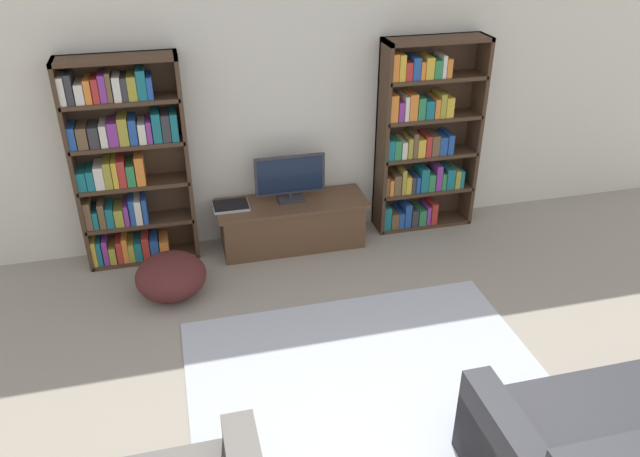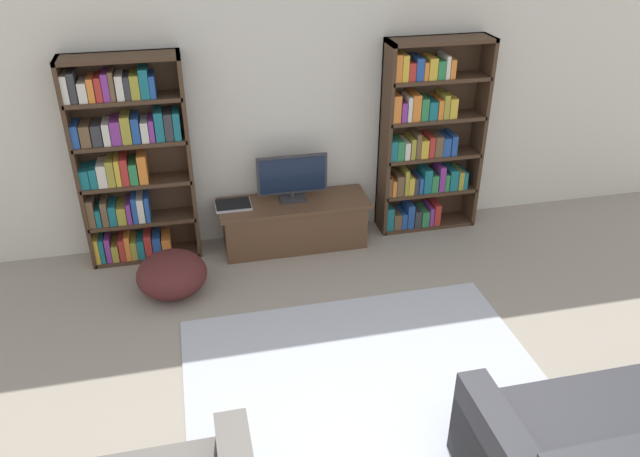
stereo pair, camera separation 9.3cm
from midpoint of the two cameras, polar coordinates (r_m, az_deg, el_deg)
The scene contains 8 objects.
wall_back at distance 5.85m, azimuth -2.20°, elevation 11.17°, with size 8.80×0.06×2.60m.
bookshelf_left at distance 5.74m, azimuth -16.62°, elevation 5.82°, with size 0.99×0.30×1.89m.
bookshelf_right at distance 6.17m, azimuth 10.04°, elevation 7.94°, with size 0.99×0.30×1.89m.
tv_stand at distance 5.99m, azimuth -1.94°, elevation 0.50°, with size 1.42×0.49×0.46m.
television at distance 5.81m, azimuth -2.09°, elevation 4.71°, with size 0.66×0.16×0.45m.
laptop at distance 5.84m, azimuth -7.50°, elevation 2.15°, with size 0.33×0.25×0.03m.
area_rug at distance 4.62m, azimuth 4.60°, elevation -13.21°, with size 2.54×1.82×0.02m.
beanbag_ottoman at distance 5.45m, azimuth -12.91°, elevation -4.11°, with size 0.60×0.60×0.37m, color #4C1E1E.
Camera 2 is at (-0.97, -1.25, 3.12)m, focal length 35.00 mm.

